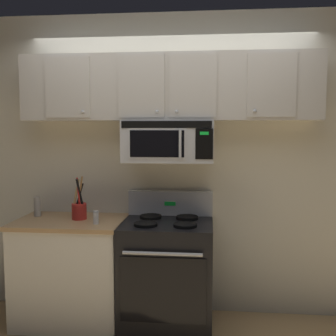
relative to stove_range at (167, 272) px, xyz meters
The scene contains 8 objects.
back_wall 0.95m from the stove_range, 90.00° to the left, with size 5.20×0.10×2.70m, color silver.
stove_range is the anchor object (origin of this frame).
over_range_microwave 1.11m from the stove_range, 90.14° to the left, with size 0.76×0.43×0.35m.
upper_cabinets 1.56m from the stove_range, 90.00° to the left, with size 2.50×0.36×0.55m.
counter_segment 0.84m from the stove_range, behind, with size 0.93×0.65×0.90m.
utensil_crock_red 0.93m from the stove_range, behind, with size 0.13×0.13×0.38m.
salt_shaker 0.76m from the stove_range, 167.18° to the right, with size 0.05×0.05×0.11m.
pepper_mill 1.30m from the stove_range, behind, with size 0.06×0.06×0.17m, color #B7B2A8.
Camera 1 is at (0.34, -2.87, 1.68)m, focal length 43.00 mm.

